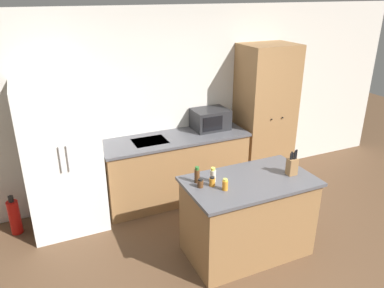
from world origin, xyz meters
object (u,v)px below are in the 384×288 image
object	(u,v)px
spice_bottle_green_herb	(212,182)
spice_bottle_pale_salt	(197,175)
pantry_cabinet	(265,115)
microwave	(210,119)
spice_bottle_tall_dark	(213,175)
refrigerator	(62,158)
knife_block	(292,166)
fire_extinguisher	(15,217)
spice_bottle_short_red	(225,185)
spice_bottle_amber_oil	(200,183)

from	to	relation	value
spice_bottle_green_herb	spice_bottle_pale_salt	world-z (taller)	spice_bottle_pale_salt
pantry_cabinet	spice_bottle_pale_salt	xyz separation A→B (m)	(-1.71, -1.28, -0.04)
microwave	spice_bottle_tall_dark	bearing A→B (deg)	-115.86
refrigerator	pantry_cabinet	size ratio (longest dim) A/B	0.88
knife_block	fire_extinguisher	world-z (taller)	knife_block
spice_bottle_green_herb	spice_bottle_pale_salt	bearing A→B (deg)	129.49
spice_bottle_green_herb	spice_bottle_pale_salt	size ratio (longest dim) A/B	0.58
spice_bottle_short_red	pantry_cabinet	bearing A→B (deg)	45.26
spice_bottle_tall_dark	refrigerator	bearing A→B (deg)	137.33
microwave	fire_extinguisher	bearing A→B (deg)	-178.09
spice_bottle_pale_salt	fire_extinguisher	bearing A→B (deg)	145.43
microwave	knife_block	size ratio (longest dim) A/B	1.71
refrigerator	spice_bottle_tall_dark	xyz separation A→B (m)	(1.37, -1.27, 0.07)
refrigerator	spice_bottle_tall_dark	world-z (taller)	refrigerator
spice_bottle_green_herb	spice_bottle_pale_salt	distance (m)	0.18
pantry_cabinet	spice_bottle_amber_oil	bearing A→B (deg)	-141.24
refrigerator	spice_bottle_pale_salt	bearing A→B (deg)	-44.90
knife_block	spice_bottle_amber_oil	world-z (taller)	knife_block
microwave	knife_block	xyz separation A→B (m)	(0.17, -1.62, -0.05)
microwave	spice_bottle_tall_dark	world-z (taller)	microwave
spice_bottle_short_red	fire_extinguisher	distance (m)	2.65
spice_bottle_short_red	spice_bottle_green_herb	distance (m)	0.15
spice_bottle_tall_dark	fire_extinguisher	distance (m)	2.52
microwave	spice_bottle_green_herb	xyz separation A→B (m)	(-0.73, -1.50, -0.11)
microwave	spice_bottle_pale_salt	bearing A→B (deg)	-121.79
pantry_cabinet	spice_bottle_tall_dark	size ratio (longest dim) A/B	12.93
microwave	spice_bottle_green_herb	bearing A→B (deg)	-116.18
pantry_cabinet	refrigerator	bearing A→B (deg)	-178.69
spice_bottle_amber_oil	spice_bottle_pale_salt	bearing A→B (deg)	83.53
refrigerator	spice_bottle_short_red	size ratio (longest dim) A/B	14.83
refrigerator	microwave	xyz separation A→B (m)	(2.06, 0.15, 0.15)
spice_bottle_tall_dark	fire_extinguisher	xyz separation A→B (m)	(-2.00, 1.33, -0.76)
pantry_cabinet	spice_bottle_pale_salt	size ratio (longest dim) A/B	11.69
refrigerator	spice_bottle_green_herb	bearing A→B (deg)	-45.41
knife_block	pantry_cabinet	bearing A→B (deg)	65.45
spice_bottle_short_red	spice_bottle_amber_oil	distance (m)	0.25
pantry_cabinet	spice_bottle_tall_dark	distance (m)	2.05
knife_block	spice_bottle_green_herb	distance (m)	0.91
spice_bottle_tall_dark	spice_bottle_green_herb	distance (m)	0.10
spice_bottle_short_red	fire_extinguisher	size ratio (longest dim) A/B	0.24
pantry_cabinet	spice_bottle_green_herb	size ratio (longest dim) A/B	20.07
pantry_cabinet	spice_bottle_green_herb	bearing A→B (deg)	-138.65
microwave	spice_bottle_short_red	size ratio (longest dim) A/B	4.01
spice_bottle_tall_dark	spice_bottle_pale_salt	bearing A→B (deg)	160.88
refrigerator	fire_extinguisher	bearing A→B (deg)	174.48
knife_block	spice_bottle_amber_oil	xyz separation A→B (m)	(-1.02, 0.15, -0.06)
spice_bottle_green_herb	pantry_cabinet	bearing A→B (deg)	41.35
pantry_cabinet	spice_bottle_tall_dark	bearing A→B (deg)	-139.41
knife_block	spice_bottle_amber_oil	distance (m)	1.04
spice_bottle_tall_dark	microwave	bearing A→B (deg)	64.14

